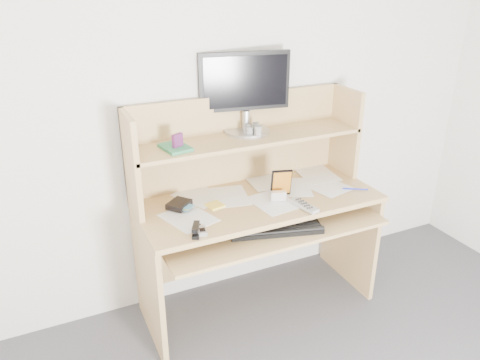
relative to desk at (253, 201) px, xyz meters
name	(u,v)px	position (x,y,z in m)	size (l,w,h in m)	color
back_wall	(236,102)	(0.00, 0.24, 0.56)	(3.60, 0.04, 2.50)	white
desk	(253,201)	(0.00, 0.00, 0.00)	(1.40, 0.70, 1.30)	tan
paper_clutter	(259,198)	(0.00, -0.08, 0.06)	(1.32, 0.54, 0.01)	white
keyboard	(275,227)	(0.00, -0.29, -0.03)	(0.54, 0.31, 0.04)	black
tv_remote	(304,206)	(0.17, -0.29, 0.07)	(0.05, 0.19, 0.02)	#9FA09B
flip_phone	(202,230)	(-0.44, -0.31, 0.07)	(0.05, 0.09, 0.02)	#B4B4B6
stapler	(196,229)	(-0.47, -0.30, 0.08)	(0.03, 0.13, 0.04)	black
wallet	(179,204)	(-0.46, 0.00, 0.08)	(0.12, 0.10, 0.03)	black
sticky_note_pad	(215,205)	(-0.27, -0.06, 0.06)	(0.09, 0.09, 0.01)	yellow
digital_camera	(278,196)	(0.08, -0.16, 0.09)	(0.09, 0.03, 0.05)	silver
game_case	(281,183)	(0.13, -0.11, 0.15)	(0.12, 0.01, 0.17)	black
blue_pen	(355,189)	(0.58, -0.23, 0.07)	(0.01, 0.01, 0.15)	#1721B2
card_box	(178,142)	(-0.44, 0.03, 0.43)	(0.06, 0.02, 0.09)	maroon
shelf_book	(175,148)	(-0.45, 0.05, 0.40)	(0.13, 0.18, 0.02)	#348456
chip_stack_a	(249,130)	(0.02, 0.11, 0.42)	(0.04, 0.04, 0.06)	black
chip_stack_b	(258,132)	(0.05, 0.04, 0.42)	(0.04, 0.04, 0.07)	white
chip_stack_c	(250,131)	(0.01, 0.08, 0.41)	(0.04, 0.04, 0.06)	black
chip_stack_d	(256,128)	(0.06, 0.10, 0.42)	(0.04, 0.04, 0.07)	silver
monitor	(245,90)	(0.03, 0.18, 0.63)	(0.54, 0.27, 0.47)	#A6A7AB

